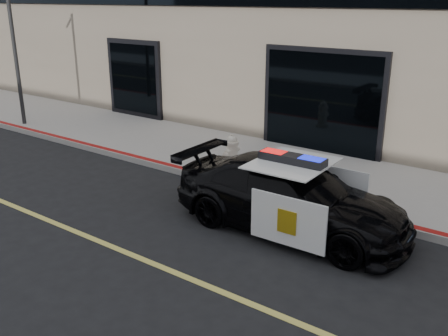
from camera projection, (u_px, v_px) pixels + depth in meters
The scene contains 5 objects.
ground at pixel (179, 274), 7.80m from camera, with size 120.00×120.00×0.00m, color black.
sidewalk_n at pixel (325, 177), 11.78m from camera, with size 60.00×3.50×0.15m, color gray.
police_car at pixel (291, 197), 9.11m from camera, with size 2.14×4.53×1.46m.
fire_hydrant at pixel (232, 152), 12.08m from camera, with size 0.38×0.52×0.83m.
street_light at pixel (13, 47), 15.58m from camera, with size 0.12×1.13×4.44m.
Camera 1 is at (4.60, -5.09, 4.12)m, focal length 40.00 mm.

